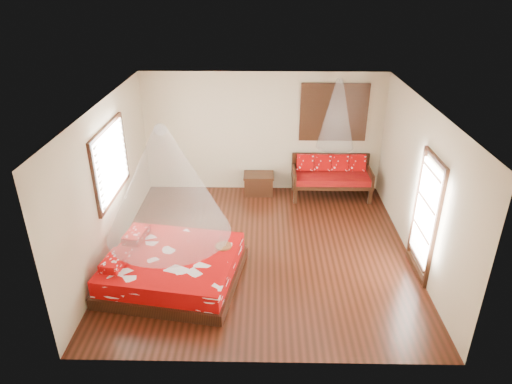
% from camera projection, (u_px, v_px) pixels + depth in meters
% --- Properties ---
extents(room, '(5.54, 5.54, 2.84)m').
position_uv_depth(room, '(263.00, 183.00, 8.04)').
color(room, black).
rests_on(room, ground).
extents(bed, '(2.45, 2.28, 0.64)m').
position_uv_depth(bed, '(172.00, 268.00, 7.72)').
color(bed, black).
rests_on(bed, floor).
extents(daybed, '(1.81, 0.80, 0.95)m').
position_uv_depth(daybed, '(331.00, 175.00, 10.54)').
color(daybed, black).
rests_on(daybed, floor).
extents(storage_chest, '(0.71, 0.52, 0.49)m').
position_uv_depth(storage_chest, '(259.00, 184.00, 10.75)').
color(storage_chest, black).
rests_on(storage_chest, floor).
extents(shutter_panel, '(1.52, 0.06, 1.32)m').
position_uv_depth(shutter_panel, '(334.00, 113.00, 10.23)').
color(shutter_panel, black).
rests_on(shutter_panel, wall_back).
extents(window_left, '(0.10, 1.74, 1.34)m').
position_uv_depth(window_left, '(111.00, 162.00, 8.13)').
color(window_left, black).
rests_on(window_left, wall_left).
extents(glazed_door, '(0.08, 1.02, 2.16)m').
position_uv_depth(glazed_door, '(425.00, 218.00, 7.60)').
color(glazed_door, black).
rests_on(glazed_door, floor).
extents(wine_tray, '(0.28, 0.28, 0.23)m').
position_uv_depth(wine_tray, '(223.00, 244.00, 7.82)').
color(wine_tray, brown).
rests_on(wine_tray, bed).
extents(mosquito_net_main, '(1.98, 1.98, 1.80)m').
position_uv_depth(mosquito_net_main, '(165.00, 182.00, 7.01)').
color(mosquito_net_main, silver).
rests_on(mosquito_net_main, ceiling).
extents(mosquito_net_daybed, '(0.82, 0.82, 1.50)m').
position_uv_depth(mosquito_net_daybed, '(337.00, 114.00, 9.77)').
color(mosquito_net_daybed, silver).
rests_on(mosquito_net_daybed, ceiling).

